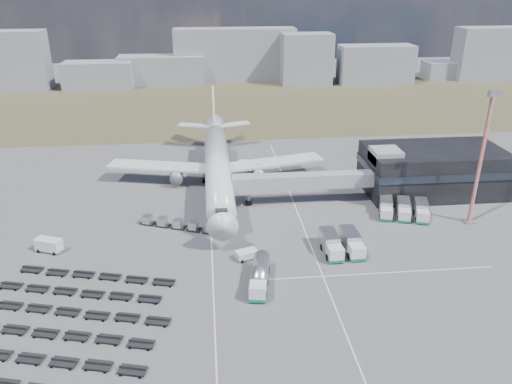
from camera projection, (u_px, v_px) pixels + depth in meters
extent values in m
plane|color=#565659|center=(224.00, 256.00, 87.57)|extent=(420.00, 420.00, 0.00)
cube|color=#4E4B2F|center=(212.00, 104.00, 187.63)|extent=(420.00, 90.00, 0.01)
cube|color=silver|center=(212.00, 243.00, 91.93)|extent=(0.25, 110.00, 0.01)
cube|color=silver|center=(308.00, 238.00, 93.58)|extent=(0.25, 110.00, 0.01)
cube|color=silver|center=(376.00, 273.00, 82.58)|extent=(40.00, 0.25, 0.01)
cube|color=black|center=(433.00, 170.00, 111.76)|extent=(30.00, 16.00, 10.00)
cube|color=#262D38|center=(433.00, 165.00, 111.28)|extent=(30.40, 16.40, 1.60)
cube|color=#939399|center=(386.00, 156.00, 107.02)|extent=(6.00, 6.00, 3.00)
cube|color=#939399|center=(304.00, 181.00, 105.81)|extent=(29.80, 3.00, 3.00)
cube|color=#939399|center=(241.00, 184.00, 104.13)|extent=(4.00, 3.60, 3.40)
cylinder|color=slate|center=(248.00, 194.00, 105.75)|extent=(0.70, 0.70, 5.10)
cylinder|color=black|center=(249.00, 203.00, 106.60)|extent=(1.40, 0.90, 1.40)
cylinder|color=white|center=(218.00, 167.00, 112.71)|extent=(5.60, 48.00, 5.60)
cone|color=white|center=(222.00, 220.00, 88.61)|extent=(5.60, 5.00, 5.60)
cone|color=white|center=(214.00, 128.00, 137.86)|extent=(5.60, 8.00, 5.60)
cube|color=black|center=(221.00, 211.00, 90.10)|extent=(2.20, 2.00, 0.80)
cube|color=white|center=(161.00, 166.00, 116.56)|extent=(25.59, 11.38, 0.50)
cube|color=white|center=(272.00, 162.00, 118.93)|extent=(25.59, 11.38, 0.50)
cylinder|color=slate|center=(177.00, 175.00, 115.75)|extent=(3.00, 5.00, 3.00)
cylinder|color=slate|center=(258.00, 172.00, 117.48)|extent=(3.00, 5.00, 3.00)
cube|color=white|center=(194.00, 125.00, 139.01)|extent=(9.49, 5.63, 0.35)
cube|color=white|center=(234.00, 124.00, 140.02)|extent=(9.49, 5.63, 0.35)
cube|color=white|center=(213.00, 105.00, 138.28)|extent=(0.50, 9.06, 11.45)
cylinder|color=slate|center=(221.00, 226.00, 95.25)|extent=(0.50, 0.50, 2.50)
cylinder|color=slate|center=(204.00, 177.00, 117.70)|extent=(0.60, 0.60, 2.50)
cylinder|color=slate|center=(231.00, 176.00, 118.28)|extent=(0.60, 0.60, 2.50)
cylinder|color=black|center=(222.00, 229.00, 95.56)|extent=(0.50, 1.20, 1.20)
cube|color=gray|center=(98.00, 75.00, 211.21)|extent=(28.62, 12.00, 11.12)
cube|color=gray|center=(162.00, 70.00, 220.20)|extent=(37.25, 12.00, 12.11)
cube|color=gray|center=(235.00, 55.00, 224.16)|extent=(53.93, 12.00, 22.92)
cube|color=gray|center=(306.00, 59.00, 217.83)|extent=(21.90, 12.00, 21.55)
cube|color=gray|center=(376.00, 64.00, 220.19)|extent=(32.51, 12.00, 16.39)
cube|color=gray|center=(442.00, 70.00, 231.93)|extent=(16.53, 12.00, 7.64)
cube|color=gray|center=(493.00, 53.00, 227.70)|extent=(34.82, 12.00, 22.97)
cube|color=white|center=(258.00, 291.00, 75.37)|extent=(2.97, 2.97, 2.45)
cube|color=#13705A|center=(258.00, 296.00, 75.75)|extent=(3.09, 3.09, 0.53)
cylinder|color=#B4B4B9|center=(260.00, 270.00, 79.92)|extent=(4.03, 8.32, 2.66)
cube|color=slate|center=(260.00, 276.00, 80.42)|extent=(3.93, 8.30, 0.37)
cylinder|color=black|center=(260.00, 283.00, 79.07)|extent=(2.93, 1.64, 1.17)
cube|color=white|center=(247.00, 255.00, 86.44)|extent=(4.12, 3.13, 1.60)
cube|color=white|center=(49.00, 245.00, 88.61)|extent=(5.11, 3.69, 2.46)
cube|color=white|center=(243.00, 169.00, 121.54)|extent=(3.23, 6.39, 2.86)
cube|color=#13705A|center=(243.00, 174.00, 122.01)|extent=(3.35, 6.50, 0.46)
cube|color=white|center=(335.00, 253.00, 85.59)|extent=(2.72, 2.61, 2.49)
cube|color=#13705A|center=(335.00, 258.00, 85.98)|extent=(2.84, 2.73, 0.51)
cube|color=#B4B4B9|center=(329.00, 240.00, 88.98)|extent=(2.96, 5.33, 2.94)
cube|color=white|center=(357.00, 252.00, 86.11)|extent=(2.72, 2.61, 2.49)
cube|color=#13705A|center=(356.00, 256.00, 86.50)|extent=(2.84, 2.73, 0.51)
cube|color=#B4B4B9|center=(350.00, 238.00, 89.51)|extent=(2.96, 5.33, 2.94)
cube|color=white|center=(386.00, 214.00, 99.84)|extent=(2.92, 2.85, 2.26)
cube|color=#13705A|center=(386.00, 218.00, 100.19)|extent=(3.05, 2.98, 0.46)
cube|color=#B4B4B9|center=(386.00, 204.00, 102.90)|extent=(3.73, 5.25, 2.68)
cube|color=white|center=(404.00, 215.00, 99.22)|extent=(2.92, 2.85, 2.26)
cube|color=#13705A|center=(404.00, 219.00, 99.58)|extent=(3.05, 2.98, 0.46)
cube|color=#B4B4B9|center=(403.00, 206.00, 102.29)|extent=(3.73, 5.25, 2.68)
cube|color=white|center=(423.00, 217.00, 98.61)|extent=(2.92, 2.85, 2.26)
cube|color=#13705A|center=(422.00, 221.00, 98.96)|extent=(3.05, 2.98, 0.46)
cube|color=#B4B4B9|center=(421.00, 207.00, 101.67)|extent=(3.73, 5.25, 2.68)
cube|color=black|center=(148.00, 223.00, 98.49)|extent=(3.07, 2.50, 0.18)
cube|color=#B4B4B9|center=(147.00, 219.00, 98.14)|extent=(2.12, 2.12, 1.53)
cube|color=black|center=(163.00, 225.00, 97.67)|extent=(3.07, 2.50, 0.18)
cube|color=#B4B4B9|center=(162.00, 221.00, 97.32)|extent=(2.12, 2.12, 1.53)
cube|color=black|center=(178.00, 227.00, 96.85)|extent=(3.07, 2.50, 0.18)
cube|color=#B4B4B9|center=(178.00, 223.00, 96.50)|extent=(2.12, 2.12, 1.53)
cube|color=black|center=(194.00, 229.00, 96.03)|extent=(3.07, 2.50, 0.18)
cube|color=#B4B4B9|center=(193.00, 225.00, 95.68)|extent=(2.12, 2.12, 1.53)
cube|color=black|center=(210.00, 232.00, 95.21)|extent=(3.07, 2.50, 0.18)
cube|color=#B4B4B9|center=(209.00, 228.00, 94.85)|extent=(2.12, 2.12, 1.53)
cube|color=black|center=(26.00, 357.00, 64.13)|extent=(31.46, 9.65, 0.82)
cube|color=black|center=(46.00, 332.00, 68.48)|extent=(31.46, 9.65, 0.82)
cube|color=black|center=(63.00, 311.00, 72.82)|extent=(31.46, 9.65, 0.82)
cube|color=black|center=(79.00, 292.00, 77.16)|extent=(27.03, 8.51, 0.82)
cube|color=black|center=(93.00, 275.00, 81.51)|extent=(27.03, 8.51, 0.82)
cylinder|color=#B1221C|center=(480.00, 162.00, 94.34)|extent=(0.72, 0.72, 25.59)
cube|color=slate|center=(494.00, 93.00, 89.03)|extent=(2.51, 1.46, 1.23)
cube|color=#565659|center=(469.00, 221.00, 99.47)|extent=(2.05, 2.05, 0.31)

